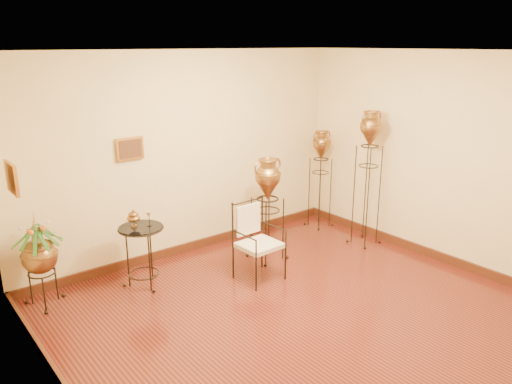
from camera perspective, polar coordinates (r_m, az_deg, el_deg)
ground at (r=5.59m, az=6.49°, el=-14.42°), size 5.00×5.00×0.00m
room_shell at (r=4.92m, az=7.04°, el=3.14°), size 5.02×5.02×2.81m
amphora_tall at (r=7.37m, az=12.65°, el=1.66°), size 0.50×0.50×1.99m
amphora_mid at (r=8.03m, az=7.36°, el=1.56°), size 0.40×0.40×1.58m
amphora_short at (r=6.75m, az=1.33°, el=-1.96°), size 0.46×0.46×1.44m
planter_urn at (r=6.06m, az=-23.56°, el=-6.38°), size 0.71×0.71×1.15m
armchair at (r=6.23m, az=0.38°, el=-5.73°), size 0.58×0.54×1.00m
side_table at (r=6.26m, az=-12.84°, el=-7.05°), size 0.64×0.64×0.97m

